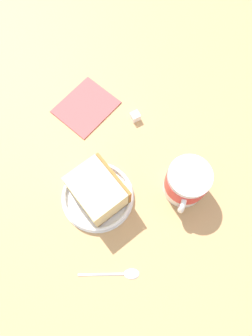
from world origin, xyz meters
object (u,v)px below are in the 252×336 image
at_px(small_plate, 98,196).
at_px(teaspoon, 122,274).
at_px(folded_napkin, 86,107).
at_px(tea_mug, 187,182).
at_px(sugar_cube, 135,116).
at_px(cake_slice, 97,191).

xyz_separation_m(small_plate, teaspoon, (-0.14, -0.09, -0.00)).
bearing_deg(folded_napkin, tea_mug, -118.93).
distance_m(small_plate, sugar_cube, 0.20).
xyz_separation_m(teaspoon, folded_napkin, (0.34, 0.17, -0.00)).
xyz_separation_m(cake_slice, tea_mug, (0.06, -0.17, 0.00)).
distance_m(teaspoon, folded_napkin, 0.38).
bearing_deg(tea_mug, cake_slice, 109.37).
height_order(small_plate, folded_napkin, small_plate).
distance_m(cake_slice, teaspoon, 0.17).
bearing_deg(sugar_cube, teaspoon, -171.03).
bearing_deg(teaspoon, small_plate, 32.34).
bearing_deg(sugar_cube, tea_mug, -135.70).
bearing_deg(folded_napkin, small_plate, -157.07).
bearing_deg(folded_napkin, cake_slice, -156.43).
bearing_deg(teaspoon, folded_napkin, 26.92).
height_order(tea_mug, teaspoon, tea_mug).
xyz_separation_m(tea_mug, folded_napkin, (0.14, 0.25, -0.04)).
distance_m(cake_slice, tea_mug, 0.18).
bearing_deg(tea_mug, teaspoon, 157.16).
xyz_separation_m(small_plate, tea_mug, (0.06, -0.17, 0.04)).
height_order(small_plate, sugar_cube, sugar_cube).
bearing_deg(cake_slice, tea_mug, -70.63).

